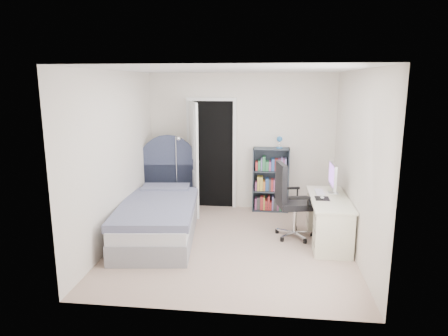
# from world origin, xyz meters

# --- Properties ---
(room_shell) EXTENTS (3.50, 3.70, 2.60)m
(room_shell) POSITION_xyz_m (0.00, 0.00, 1.25)
(room_shell) COLOR tan
(room_shell) RESTS_ON ground
(door) EXTENTS (0.92, 0.79, 2.06)m
(door) POSITION_xyz_m (-0.72, 1.53, 1.03)
(door) COLOR black
(door) RESTS_ON ground
(bed) EXTENTS (1.33, 2.42, 1.42)m
(bed) POSITION_xyz_m (-1.16, 0.30, 0.32)
(bed) COLOR gray
(bed) RESTS_ON ground
(nightstand) EXTENTS (0.40, 0.40, 0.59)m
(nightstand) POSITION_xyz_m (-1.18, 1.47, 0.39)
(nightstand) COLOR tan
(nightstand) RESTS_ON ground
(floor_lamp) EXTENTS (0.20, 0.20, 1.41)m
(floor_lamp) POSITION_xyz_m (-1.09, 1.28, 0.58)
(floor_lamp) COLOR silver
(floor_lamp) RESTS_ON ground
(bookcase) EXTENTS (0.66, 0.28, 1.39)m
(bookcase) POSITION_xyz_m (0.57, 1.66, 0.53)
(bookcase) COLOR #3B4550
(bookcase) RESTS_ON ground
(desk) EXTENTS (0.55, 1.38, 1.13)m
(desk) POSITION_xyz_m (1.41, 0.28, 0.37)
(desk) COLOR beige
(desk) RESTS_ON ground
(office_chair) EXTENTS (0.63, 0.65, 1.16)m
(office_chair) POSITION_xyz_m (0.84, 0.38, 0.64)
(office_chair) COLOR silver
(office_chair) RESTS_ON ground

